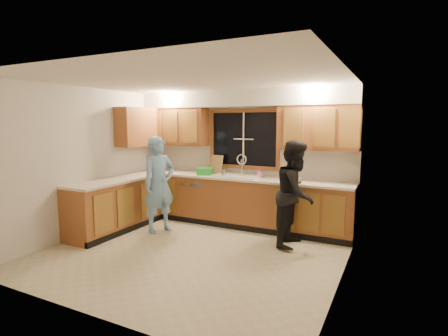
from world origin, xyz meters
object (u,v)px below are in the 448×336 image
(dishwasher, at_px, (198,199))
(soap_bottle, at_px, (259,173))
(man, at_px, (159,185))
(knife_block, at_px, (163,166))
(woman, at_px, (296,194))
(dish_crate, at_px, (205,171))
(stove, at_px, (91,212))
(bowl, at_px, (295,179))
(sink, at_px, (237,179))

(dishwasher, distance_m, soap_bottle, 1.40)
(man, xyz_separation_m, knife_block, (-0.65, 1.00, 0.18))
(woman, bearing_deg, dish_crate, 74.80)
(stove, distance_m, dish_crate, 2.16)
(dishwasher, height_order, man, man)
(soap_bottle, bearing_deg, man, -145.19)
(dishwasher, xyz_separation_m, bowl, (1.94, 0.01, 0.53))
(soap_bottle, distance_m, bowl, 0.67)
(knife_block, distance_m, dish_crate, 1.04)
(man, bearing_deg, dish_crate, -1.81)
(dish_crate, bearing_deg, man, -113.28)
(man, distance_m, bowl, 2.35)
(dish_crate, relative_size, bowl, 1.44)
(dish_crate, height_order, bowl, dish_crate)
(man, bearing_deg, bowl, -44.03)
(woman, bearing_deg, dishwasher, 74.82)
(sink, bearing_deg, man, -137.07)
(sink, bearing_deg, dish_crate, -174.19)
(man, bearing_deg, soap_bottle, -33.71)
(knife_block, bearing_deg, bowl, -26.25)
(knife_block, relative_size, soap_bottle, 1.21)
(sink, xyz_separation_m, dish_crate, (-0.66, -0.07, 0.12))
(stove, distance_m, man, 1.20)
(man, xyz_separation_m, woman, (2.31, 0.38, -0.02))
(bowl, bearing_deg, soap_bottle, 175.99)
(bowl, bearing_deg, dishwasher, -179.68)
(woman, distance_m, soap_bottle, 1.08)
(soap_bottle, height_order, bowl, soap_bottle)
(dish_crate, bearing_deg, dishwasher, 164.70)
(dishwasher, relative_size, bowl, 4.13)
(soap_bottle, bearing_deg, sink, -174.12)
(dish_crate, bearing_deg, stove, -123.00)
(knife_block, relative_size, dish_crate, 0.73)
(man, xyz_separation_m, bowl, (2.14, 0.97, 0.10))
(knife_block, height_order, soap_bottle, knife_block)
(knife_block, height_order, dish_crate, knife_block)
(knife_block, xyz_separation_m, soap_bottle, (2.12, 0.02, -0.02))
(bowl, bearing_deg, man, -155.50)
(sink, relative_size, stove, 0.96)
(sink, distance_m, bowl, 1.09)
(soap_bottle, relative_size, bowl, 0.87)
(dishwasher, bearing_deg, man, -101.76)
(woman, relative_size, bowl, 8.27)
(knife_block, bearing_deg, sink, -26.41)
(dishwasher, relative_size, knife_block, 3.92)
(knife_block, xyz_separation_m, bowl, (2.78, -0.02, -0.08))
(dish_crate, distance_m, soap_bottle, 1.08)
(knife_block, bearing_deg, dish_crate, -30.49)
(woman, bearing_deg, man, 99.58)
(man, bearing_deg, woman, -59.24)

